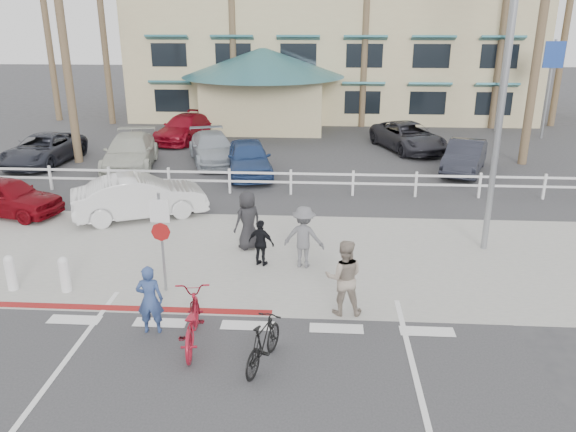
# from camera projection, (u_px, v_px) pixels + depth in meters

# --- Properties ---
(ground) EXTENTS (140.00, 140.00, 0.00)m
(ground) POSITION_uv_depth(u_px,v_px,m) (244.00, 341.00, 12.08)
(ground) COLOR #333335
(bike_path) EXTENTS (12.00, 16.00, 0.01)m
(bike_path) POSITION_uv_depth(u_px,v_px,m) (229.00, 400.00, 10.20)
(bike_path) COLOR #333335
(bike_path) RESTS_ON ground
(sidewalk_plaza) EXTENTS (22.00, 7.00, 0.01)m
(sidewalk_plaza) POSITION_uv_depth(u_px,v_px,m) (265.00, 256.00, 16.31)
(sidewalk_plaza) COLOR gray
(sidewalk_plaza) RESTS_ON ground
(cross_street) EXTENTS (40.00, 5.00, 0.01)m
(cross_street) POSITION_uv_depth(u_px,v_px,m) (276.00, 211.00, 20.06)
(cross_street) COLOR #333335
(cross_street) RESTS_ON ground
(parking_lot) EXTENTS (50.00, 16.00, 0.01)m
(parking_lot) POSITION_uv_depth(u_px,v_px,m) (292.00, 151.00, 28.99)
(parking_lot) COLOR #333335
(parking_lot) RESTS_ON ground
(curb_red) EXTENTS (7.00, 0.25, 0.02)m
(curb_red) POSITION_uv_depth(u_px,v_px,m) (126.00, 308.00, 13.38)
(curb_red) COLOR maroon
(curb_red) RESTS_ON ground
(rail_fence) EXTENTS (29.40, 0.16, 1.00)m
(rail_fence) POSITION_uv_depth(u_px,v_px,m) (293.00, 182.00, 21.75)
(rail_fence) COLOR silver
(rail_fence) RESTS_ON ground
(building) EXTENTS (28.00, 16.00, 11.30)m
(building) POSITION_uv_depth(u_px,v_px,m) (331.00, 30.00, 39.18)
(building) COLOR #C9B98A
(building) RESTS_ON ground
(sign_post) EXTENTS (0.50, 0.10, 2.90)m
(sign_post) POSITION_uv_depth(u_px,v_px,m) (162.00, 238.00, 13.79)
(sign_post) COLOR gray
(sign_post) RESTS_ON ground
(bollard_0) EXTENTS (0.26, 0.26, 0.95)m
(bollard_0) POSITION_uv_depth(u_px,v_px,m) (65.00, 274.00, 14.08)
(bollard_0) COLOR silver
(bollard_0) RESTS_ON ground
(bollard_1) EXTENTS (0.26, 0.26, 0.95)m
(bollard_1) POSITION_uv_depth(u_px,v_px,m) (11.00, 273.00, 14.17)
(bollard_1) COLOR silver
(bollard_1) RESTS_ON ground
(streetlight_0) EXTENTS (0.60, 2.00, 9.00)m
(streetlight_0) POSITION_uv_depth(u_px,v_px,m) (503.00, 97.00, 15.34)
(streetlight_0) COLOR gray
(streetlight_0) RESTS_ON ground
(streetlight_1) EXTENTS (0.60, 2.00, 9.50)m
(streetlight_1) POSITION_uv_depth(u_px,v_px,m) (505.00, 49.00, 32.31)
(streetlight_1) COLOR gray
(streetlight_1) RESTS_ON ground
(info_sign) EXTENTS (1.20, 0.16, 5.60)m
(info_sign) POSITION_uv_depth(u_px,v_px,m) (549.00, 88.00, 30.97)
(info_sign) COLOR navy
(info_sign) RESTS_ON ground
(palm_0) EXTENTS (4.00, 4.00, 15.00)m
(palm_0) POSITION_uv_depth(u_px,v_px,m) (43.00, 0.00, 34.93)
(palm_0) COLOR #194119
(palm_0) RESTS_ON ground
(palm_1) EXTENTS (4.00, 4.00, 13.00)m
(palm_1) POSITION_uv_depth(u_px,v_px,m) (102.00, 17.00, 34.09)
(palm_1) COLOR #194119
(palm_1) RESTS_ON ground
(palm_3) EXTENTS (4.00, 4.00, 14.00)m
(palm_3) POSITION_uv_depth(u_px,v_px,m) (232.00, 8.00, 33.44)
(palm_3) COLOR #194119
(palm_3) RESTS_ON ground
(palm_4) EXTENTS (4.00, 4.00, 15.00)m
(palm_4) POSITION_uv_depth(u_px,v_px,m) (299.00, 0.00, 33.97)
(palm_4) COLOR #194119
(palm_4) RESTS_ON ground
(palm_5) EXTENTS (4.00, 4.00, 13.00)m
(palm_5) POSITION_uv_depth(u_px,v_px,m) (366.00, 17.00, 33.13)
(palm_5) COLOR #194119
(palm_5) RESTS_ON ground
(palm_7) EXTENTS (4.00, 4.00, 14.00)m
(palm_7) POSITION_uv_depth(u_px,v_px,m) (505.00, 8.00, 32.49)
(palm_7) COLOR #194119
(palm_7) RESTS_ON ground
(palm_10) EXTENTS (4.00, 4.00, 12.00)m
(palm_10) POSITION_uv_depth(u_px,v_px,m) (62.00, 30.00, 24.74)
(palm_10) COLOR #194119
(palm_10) RESTS_ON ground
(palm_11) EXTENTS (4.00, 4.00, 14.00)m
(palm_11) POSITION_uv_depth(u_px,v_px,m) (545.00, 6.00, 24.09)
(palm_11) COLOR #194119
(palm_11) RESTS_ON ground
(bike_red) EXTENTS (1.01, 2.20, 1.12)m
(bike_red) POSITION_uv_depth(u_px,v_px,m) (191.00, 320.00, 11.79)
(bike_red) COLOR maroon
(bike_red) RESTS_ON ground
(rider_red) EXTENTS (0.61, 0.43, 1.59)m
(rider_red) POSITION_uv_depth(u_px,v_px,m) (150.00, 300.00, 12.16)
(rider_red) COLOR navy
(rider_red) RESTS_ON ground
(bike_black) EXTENTS (0.95, 1.74, 1.01)m
(bike_black) POSITION_uv_depth(u_px,v_px,m) (263.00, 343.00, 11.08)
(bike_black) COLOR black
(bike_black) RESTS_ON ground
(rider_black) EXTENTS (0.90, 0.71, 1.83)m
(rider_black) POSITION_uv_depth(u_px,v_px,m) (344.00, 277.00, 12.91)
(rider_black) COLOR gray
(rider_black) RESTS_ON ground
(pedestrian_a) EXTENTS (1.24, 0.86, 1.75)m
(pedestrian_a) POSITION_uv_depth(u_px,v_px,m) (304.00, 237.00, 15.36)
(pedestrian_a) COLOR #5E5E62
(pedestrian_a) RESTS_ON ground
(pedestrian_child) EXTENTS (0.85, 0.59, 1.34)m
(pedestrian_child) POSITION_uv_depth(u_px,v_px,m) (261.00, 243.00, 15.50)
(pedestrian_child) COLOR black
(pedestrian_child) RESTS_ON ground
(pedestrian_b) EXTENTS (1.03, 1.00, 1.78)m
(pedestrian_b) POSITION_uv_depth(u_px,v_px,m) (248.00, 220.00, 16.59)
(pedestrian_b) COLOR black
(pedestrian_b) RESTS_ON ground
(car_white_sedan) EXTENTS (4.73, 3.26, 1.48)m
(car_white_sedan) POSITION_uv_depth(u_px,v_px,m) (140.00, 197.00, 19.22)
(car_white_sedan) COLOR silver
(car_white_sedan) RESTS_ON ground
(car_red_compact) EXTENTS (4.21, 2.46, 1.34)m
(car_red_compact) POSITION_uv_depth(u_px,v_px,m) (7.00, 196.00, 19.49)
(car_red_compact) COLOR #6B050E
(car_red_compact) RESTS_ON ground
(lot_car_0) EXTENTS (2.57, 5.09, 1.38)m
(lot_car_0) POSITION_uv_depth(u_px,v_px,m) (43.00, 149.00, 26.24)
(lot_car_0) COLOR #23252F
(lot_car_0) RESTS_ON ground
(lot_car_1) EXTENTS (3.36, 5.13, 1.38)m
(lot_car_1) POSITION_uv_depth(u_px,v_px,m) (213.00, 148.00, 26.45)
(lot_car_1) COLOR #929BA5
(lot_car_1) RESTS_ON ground
(lot_car_2) EXTENTS (2.72, 4.78, 1.53)m
(lot_car_2) POSITION_uv_depth(u_px,v_px,m) (249.00, 158.00, 24.36)
(lot_car_2) COLOR navy
(lot_car_2) RESTS_ON ground
(lot_car_3) EXTENTS (2.89, 4.52, 1.41)m
(lot_car_3) POSITION_uv_depth(u_px,v_px,m) (465.00, 157.00, 24.82)
(lot_car_3) COLOR black
(lot_car_3) RESTS_ON ground
(lot_car_4) EXTENTS (3.04, 5.23, 1.43)m
(lot_car_4) POSITION_uv_depth(u_px,v_px,m) (185.00, 128.00, 31.03)
(lot_car_4) COLOR maroon
(lot_car_4) RESTS_ON ground
(lot_car_5) EXTENTS (3.95, 5.60, 1.42)m
(lot_car_5) POSITION_uv_depth(u_px,v_px,m) (408.00, 137.00, 28.90)
(lot_car_5) COLOR #27272D
(lot_car_5) RESTS_ON ground
(lot_car_6) EXTENTS (2.99, 5.50, 1.51)m
(lot_car_6) POSITION_uv_depth(u_px,v_px,m) (130.00, 152.00, 25.37)
(lot_car_6) COLOR beige
(lot_car_6) RESTS_ON ground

